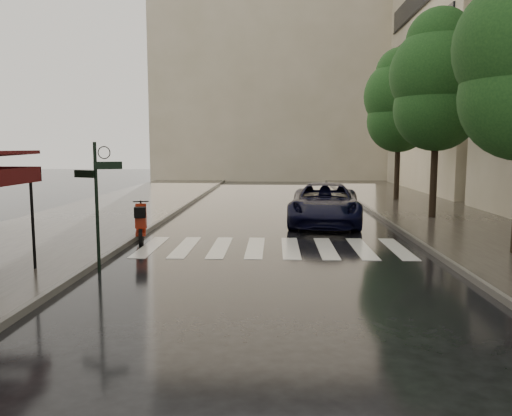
{
  "coord_description": "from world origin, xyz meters",
  "views": [
    {
      "loc": [
        3.03,
        -8.6,
        2.97
      ],
      "look_at": [
        2.54,
        4.29,
        1.4
      ],
      "focal_mm": 35.0,
      "sensor_mm": 36.0,
      "label": 1
    }
  ],
  "objects": [
    {
      "name": "sidewalk_far",
      "position": [
        10.25,
        12.0,
        0.06
      ],
      "size": [
        5.5,
        60.0,
        0.12
      ],
      "primitive_type": "cube",
      "color": "#38332D",
      "rests_on": "ground"
    },
    {
      "name": "backdrop_building",
      "position": [
        3.0,
        38.0,
        10.0
      ],
      "size": [
        22.0,
        6.0,
        20.0
      ],
      "primitive_type": "cube",
      "color": "tan",
      "rests_on": "ground"
    },
    {
      "name": "scooter",
      "position": [
        -1.18,
        6.71,
        0.57
      ],
      "size": [
        0.76,
        1.85,
        1.24
      ],
      "rotation": [
        0.0,
        0.0,
        0.24
      ],
      "color": "black",
      "rests_on": "ground"
    },
    {
      "name": "ground",
      "position": [
        0.0,
        0.0,
        0.0
      ],
      "size": [
        120.0,
        120.0,
        0.0
      ],
      "primitive_type": "plane",
      "color": "black",
      "rests_on": "ground"
    },
    {
      "name": "sidewalk_near",
      "position": [
        -4.5,
        12.0,
        0.06
      ],
      "size": [
        6.0,
        60.0,
        0.12
      ],
      "primitive_type": "cube",
      "color": "#38332D",
      "rests_on": "ground"
    },
    {
      "name": "tree_far",
      "position": [
        9.7,
        19.0,
        5.46
      ],
      "size": [
        3.8,
        3.8,
        8.16
      ],
      "color": "black",
      "rests_on": "sidewalk_far"
    },
    {
      "name": "tree_mid",
      "position": [
        9.5,
        12.0,
        5.59
      ],
      "size": [
        3.8,
        3.8,
        8.34
      ],
      "color": "black",
      "rests_on": "sidewalk_far"
    },
    {
      "name": "parked_car",
      "position": [
        4.97,
        10.75,
        0.8
      ],
      "size": [
        3.21,
        5.97,
        1.59
      ],
      "primitive_type": "imported",
      "rotation": [
        0.0,
        0.0,
        -0.1
      ],
      "color": "black",
      "rests_on": "ground"
    },
    {
      "name": "curb_far",
      "position": [
        7.45,
        12.0,
        0.07
      ],
      "size": [
        0.12,
        60.0,
        0.16
      ],
      "primitive_type": "cube",
      "color": "#595651",
      "rests_on": "ground"
    },
    {
      "name": "haussmann_far",
      "position": [
        16.5,
        26.0,
        9.25
      ],
      "size": [
        8.0,
        16.0,
        18.5
      ],
      "primitive_type": "cube",
      "color": "tan",
      "rests_on": "ground"
    },
    {
      "name": "curb_near",
      "position": [
        -1.45,
        12.0,
        0.07
      ],
      "size": [
        0.12,
        60.0,
        0.16
      ],
      "primitive_type": "cube",
      "color": "#595651",
      "rests_on": "ground"
    },
    {
      "name": "crosswalk",
      "position": [
        2.98,
        6.0,
        0.01
      ],
      "size": [
        7.85,
        3.2,
        0.01
      ],
      "color": "silver",
      "rests_on": "ground"
    },
    {
      "name": "signpost",
      "position": [
        -1.19,
        3.0,
        1.83
      ],
      "size": [
        1.17,
        0.29,
        3.1
      ],
      "color": "black",
      "rests_on": "ground"
    }
  ]
}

